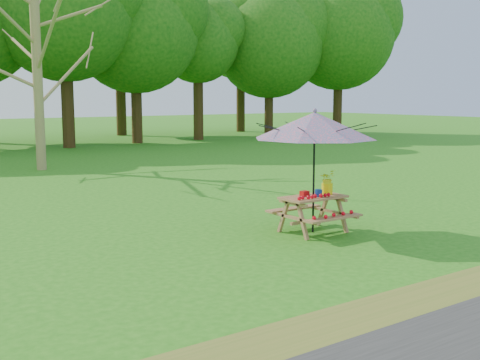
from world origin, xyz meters
TOP-DOWN VIEW (x-y plane):
  - ground at (0.00, 0.00)m, footprint 120.00×120.00m
  - drygrass_strip at (0.00, -2.80)m, footprint 120.00×1.20m
  - picnic_table at (4.13, 0.85)m, footprint 1.20×1.32m
  - patio_umbrella at (4.13, 0.85)m, footprint 2.63×2.63m
  - produce_bins at (4.10, 0.89)m, footprint 0.32×0.43m
  - tomatoes_row at (3.98, 0.67)m, footprint 0.77×0.13m
  - flower_bucket at (4.50, 0.88)m, footprint 0.31×0.28m

SIDE VIEW (x-z plane):
  - ground at x=0.00m, z-range 0.00..0.00m
  - drygrass_strip at x=0.00m, z-range 0.00..0.01m
  - picnic_table at x=4.13m, z-range -0.01..0.66m
  - tomatoes_row at x=3.98m, z-range 0.67..0.74m
  - produce_bins at x=4.10m, z-range 0.66..0.79m
  - flower_bucket at x=4.50m, z-range 0.68..1.13m
  - patio_umbrella at x=4.13m, z-range 0.82..3.08m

